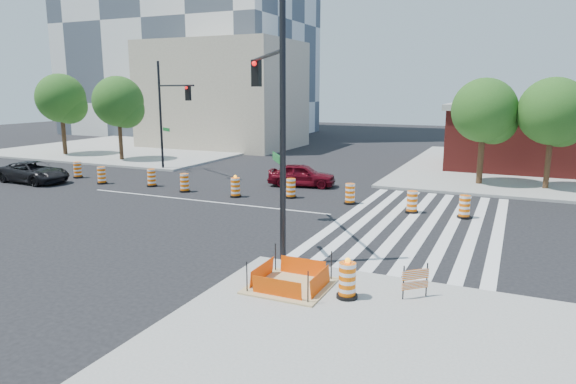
% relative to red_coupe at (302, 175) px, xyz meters
% --- Properties ---
extents(ground, '(120.00, 120.00, 0.00)m').
position_rel_red_coupe_xyz_m(ground, '(-3.14, -5.78, -0.67)').
color(ground, black).
rests_on(ground, ground).
extents(sidewalk_ne, '(22.00, 22.00, 0.15)m').
position_rel_red_coupe_xyz_m(sidewalk_ne, '(14.86, 12.22, -0.59)').
color(sidewalk_ne, gray).
rests_on(sidewalk_ne, ground).
extents(sidewalk_nw, '(22.00, 22.00, 0.15)m').
position_rel_red_coupe_xyz_m(sidewalk_nw, '(-21.14, 12.22, -0.59)').
color(sidewalk_nw, gray).
rests_on(sidewalk_nw, ground).
extents(crosswalk_east, '(6.75, 13.50, 0.01)m').
position_rel_red_coupe_xyz_m(crosswalk_east, '(7.81, -5.78, -0.66)').
color(crosswalk_east, silver).
rests_on(crosswalk_east, ground).
extents(lane_centerline, '(14.00, 0.12, 0.01)m').
position_rel_red_coupe_xyz_m(lane_centerline, '(-3.14, -5.78, -0.66)').
color(lane_centerline, silver).
rests_on(lane_centerline, ground).
extents(excavation_pit, '(2.20, 2.20, 0.90)m').
position_rel_red_coupe_xyz_m(excavation_pit, '(5.86, -14.78, -0.45)').
color(excavation_pit, tan).
rests_on(excavation_pit, ground).
extents(brick_storefront, '(16.50, 8.50, 4.60)m').
position_rel_red_coupe_xyz_m(brick_storefront, '(14.86, 12.22, 1.65)').
color(brick_storefront, maroon).
rests_on(brick_storefront, ground).
extents(beige_midrise, '(14.00, 10.00, 10.00)m').
position_rel_red_coupe_xyz_m(beige_midrise, '(-15.14, 16.22, 4.33)').
color(beige_midrise, tan).
rests_on(beige_midrise, ground).
extents(red_coupe, '(4.17, 2.35, 1.34)m').
position_rel_red_coupe_xyz_m(red_coupe, '(0.00, 0.00, 0.00)').
color(red_coupe, '#550712').
rests_on(red_coupe, ground).
extents(dark_suv, '(4.73, 2.38, 1.28)m').
position_rel_red_coupe_xyz_m(dark_suv, '(-15.36, -5.57, -0.03)').
color(dark_suv, black).
rests_on(dark_suv, ground).
extents(signal_pole_se, '(3.94, 5.32, 8.57)m').
position_rel_red_coupe_xyz_m(signal_pole_se, '(3.61, -11.27, 4.57)').
color(signal_pole_se, black).
rests_on(signal_pole_se, ground).
extents(signal_pole_nw, '(4.84, 2.90, 7.31)m').
position_rel_red_coupe_xyz_m(signal_pole_nw, '(-10.04, 0.94, 3.83)').
color(signal_pole_nw, black).
rests_on(signal_pole_nw, ground).
extents(pit_drum, '(0.57, 0.57, 1.12)m').
position_rel_red_coupe_xyz_m(pit_drum, '(7.56, -14.88, -0.05)').
color(pit_drum, black).
rests_on(pit_drum, ground).
extents(barricade, '(0.61, 0.56, 0.93)m').
position_rel_red_coupe_xyz_m(barricade, '(9.21, -14.12, -0.01)').
color(barricade, '#FB6205').
rests_on(barricade, ground).
extents(tree_north_a, '(4.04, 4.03, 6.85)m').
position_rel_red_coupe_xyz_m(tree_north_a, '(-23.70, 4.54, 3.93)').
color(tree_north_a, '#382314').
rests_on(tree_north_a, ground).
extents(tree_north_b, '(3.87, 3.87, 6.58)m').
position_rel_red_coupe_xyz_m(tree_north_b, '(-17.00, 3.92, 3.75)').
color(tree_north_b, '#382314').
rests_on(tree_north_b, ground).
extents(tree_north_c, '(3.72, 3.68, 6.25)m').
position_rel_red_coupe_xyz_m(tree_north_c, '(9.50, 4.48, 3.52)').
color(tree_north_c, '#382314').
rests_on(tree_north_c, ground).
extents(tree_north_d, '(3.69, 3.69, 6.27)m').
position_rel_red_coupe_xyz_m(tree_north_d, '(13.02, 4.46, 3.54)').
color(tree_north_d, '#382314').
rests_on(tree_north_d, ground).
extents(median_drum_0, '(0.60, 0.60, 1.02)m').
position_rel_red_coupe_xyz_m(median_drum_0, '(-14.23, -3.25, -0.19)').
color(median_drum_0, black).
rests_on(median_drum_0, ground).
extents(median_drum_1, '(0.60, 0.60, 1.02)m').
position_rel_red_coupe_xyz_m(median_drum_1, '(-11.29, -4.21, -0.19)').
color(median_drum_1, black).
rests_on(median_drum_1, ground).
extents(median_drum_2, '(0.60, 0.60, 1.02)m').
position_rel_red_coupe_xyz_m(median_drum_2, '(-8.00, -3.65, -0.19)').
color(median_drum_2, black).
rests_on(median_drum_2, ground).
extents(median_drum_3, '(0.60, 0.60, 1.02)m').
position_rel_red_coupe_xyz_m(median_drum_3, '(-5.29, -4.20, -0.19)').
color(median_drum_3, black).
rests_on(median_drum_3, ground).
extents(median_drum_4, '(0.60, 0.60, 1.18)m').
position_rel_red_coupe_xyz_m(median_drum_4, '(-2.03, -4.23, -0.18)').
color(median_drum_4, black).
rests_on(median_drum_4, ground).
extents(median_drum_5, '(0.60, 0.60, 1.02)m').
position_rel_red_coupe_xyz_m(median_drum_5, '(0.73, -3.22, -0.19)').
color(median_drum_5, black).
rests_on(median_drum_5, ground).
extents(median_drum_6, '(0.60, 0.60, 1.02)m').
position_rel_red_coupe_xyz_m(median_drum_6, '(3.98, -3.31, -0.19)').
color(median_drum_6, black).
rests_on(median_drum_6, ground).
extents(median_drum_7, '(0.60, 0.60, 1.02)m').
position_rel_red_coupe_xyz_m(median_drum_7, '(7.16, -3.93, -0.19)').
color(median_drum_7, black).
rests_on(median_drum_7, ground).
extents(median_drum_8, '(0.60, 0.60, 1.02)m').
position_rel_red_coupe_xyz_m(median_drum_8, '(9.46, -3.97, -0.19)').
color(median_drum_8, black).
rests_on(median_drum_8, ground).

